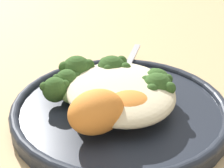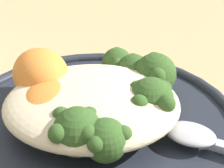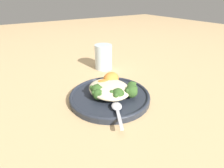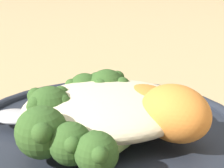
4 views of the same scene
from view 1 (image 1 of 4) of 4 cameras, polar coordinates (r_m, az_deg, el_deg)
name	(u,v)px [view 1 (image 1 of 4)]	position (r m, az deg, el deg)	size (l,w,h in m)	color
ground_plane	(122,122)	(0.46, 1.52, -5.80)	(4.00, 4.00, 0.00)	tan
plate	(119,110)	(0.46, 1.01, -3.95)	(0.27, 0.27, 0.02)	#232833
quinoa_mound	(124,91)	(0.45, 1.90, -1.06)	(0.15, 0.13, 0.03)	beige
broccoli_stalk_0	(153,91)	(0.45, 6.28, -1.13)	(0.04, 0.10, 0.04)	#8EB25B
broccoli_stalk_1	(146,88)	(0.46, 5.23, -0.61)	(0.07, 0.11, 0.03)	#8EB25B
broccoli_stalk_2	(116,93)	(0.45, 0.66, -1.36)	(0.07, 0.06, 0.03)	#8EB25B
broccoli_stalk_3	(114,74)	(0.49, 0.31, 1.58)	(0.11, 0.06, 0.04)	#8EB25B
broccoli_stalk_4	(81,77)	(0.48, -4.82, 1.05)	(0.11, 0.05, 0.04)	#8EB25B
broccoli_stalk_5	(75,89)	(0.46, -5.65, -0.72)	(0.11, 0.07, 0.03)	#8EB25B
broccoli_stalk_6	(72,97)	(0.45, -6.07, -2.04)	(0.09, 0.10, 0.03)	#8EB25B
sweet_potato_chunk_0	(125,107)	(0.42, 2.00, -3.45)	(0.07, 0.06, 0.03)	orange
sweet_potato_chunk_1	(96,112)	(0.40, -2.42, -4.25)	(0.06, 0.05, 0.05)	orange
spoon	(127,66)	(0.54, 2.27, 2.71)	(0.12, 0.07, 0.01)	#B7B7BC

